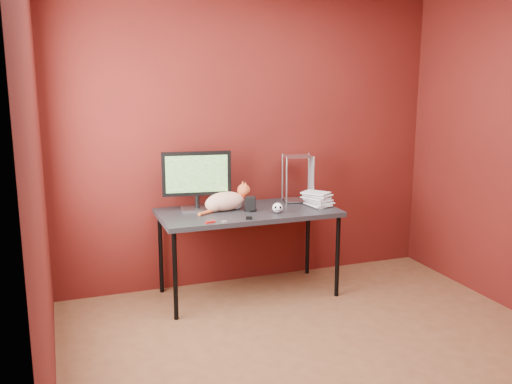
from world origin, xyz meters
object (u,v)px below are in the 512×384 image
object	(u,v)px
cat	(226,201)
book_stack	(312,130)
speaker	(250,205)
desk	(248,216)
monitor	(197,178)
skull_mug	(278,208)

from	to	relation	value
cat	book_stack	world-z (taller)	book_stack
speaker	book_stack	bearing A→B (deg)	20.10
desk	monitor	distance (m)	0.54
monitor	cat	bearing A→B (deg)	-12.93
cat	speaker	bearing A→B (deg)	-32.16
cat	skull_mug	distance (m)	0.44
desk	speaker	xyz separation A→B (m)	(0.01, -0.03, 0.11)
desk	cat	world-z (taller)	cat
skull_mug	book_stack	bearing A→B (deg)	35.74
skull_mug	speaker	distance (m)	0.24
cat	book_stack	bearing A→B (deg)	-15.24
monitor	cat	xyz separation A→B (m)	(0.22, -0.09, -0.20)
cat	book_stack	xyz separation A→B (m)	(0.73, -0.12, 0.58)
desk	skull_mug	distance (m)	0.28
monitor	skull_mug	world-z (taller)	monitor
book_stack	cat	bearing A→B (deg)	170.78
monitor	cat	size ratio (longest dim) A/B	1.18
book_stack	monitor	bearing A→B (deg)	167.76
skull_mug	cat	bearing A→B (deg)	166.82
desk	book_stack	xyz separation A→B (m)	(0.55, -0.06, 0.71)
monitor	speaker	size ratio (longest dim) A/B	4.78
monitor	book_stack	size ratio (longest dim) A/B	0.43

